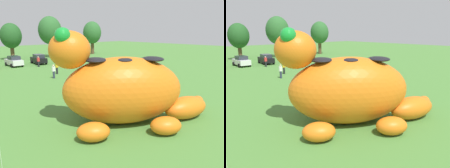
{
  "view_description": "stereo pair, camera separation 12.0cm",
  "coord_description": "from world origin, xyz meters",
  "views": [
    {
      "loc": [
        -10.78,
        -9.46,
        5.85
      ],
      "look_at": [
        -0.63,
        1.21,
        2.37
      ],
      "focal_mm": 36.62,
      "sensor_mm": 36.0,
      "label": 1
    },
    {
      "loc": [
        -10.69,
        -9.54,
        5.85
      ],
      "look_at": [
        -0.63,
        1.21,
        2.37
      ],
      "focal_mm": 36.62,
      "sensor_mm": 36.0,
      "label": 2
    }
  ],
  "objects": [
    {
      "name": "tree_centre_left",
      "position": [
        6.34,
        37.39,
        4.72
      ],
      "size": [
        4.07,
        4.07,
        7.22
      ],
      "color": "brown",
      "rests_on": "ground"
    },
    {
      "name": "spectator_near_inflatable",
      "position": [
        3.16,
        15.7,
        0.85
      ],
      "size": [
        0.38,
        0.26,
        1.71
      ],
      "color": "#2D334C",
      "rests_on": "ground"
    },
    {
      "name": "spectator_by_cars",
      "position": [
        6.36,
        5.97,
        0.85
      ],
      "size": [
        0.38,
        0.26,
        1.71
      ],
      "color": "#726656",
      "rests_on": "ground"
    },
    {
      "name": "tree_centre",
      "position": [
        14.18,
        36.12,
        5.72
      ],
      "size": [
        4.93,
        4.93,
        8.75
      ],
      "color": "brown",
      "rests_on": "ground"
    },
    {
      "name": "car_white",
      "position": [
        3.32,
        28.88,
        0.86
      ],
      "size": [
        1.98,
        4.12,
        1.72
      ],
      "color": "white",
      "rests_on": "ground"
    },
    {
      "name": "car_black",
      "position": [
        7.56,
        28.67,
        0.86
      ],
      "size": [
        2.31,
        4.27,
        1.72
      ],
      "color": "black",
      "rests_on": "ground"
    },
    {
      "name": "tree_centre_right",
      "position": [
        25.58,
        35.94,
        5.2
      ],
      "size": [
        4.48,
        4.48,
        7.95
      ],
      "color": "brown",
      "rests_on": "ground"
    },
    {
      "name": "giant_inflatable_creature",
      "position": [
        -0.61,
        0.22,
        2.2
      ],
      "size": [
        11.49,
        8.22,
        6.01
      ],
      "color": "orange",
      "rests_on": "ground"
    },
    {
      "name": "spectator_mid_field",
      "position": [
        4.97,
        18.03,
        0.85
      ],
      "size": [
        0.38,
        0.26,
        1.71
      ],
      "color": "black",
      "rests_on": "ground"
    },
    {
      "name": "spectator_wandering",
      "position": [
        5.98,
        25.54,
        0.85
      ],
      "size": [
        0.38,
        0.26,
        1.71
      ],
      "color": "black",
      "rests_on": "ground"
    },
    {
      "name": "ground_plane",
      "position": [
        0.0,
        0.0,
        0.0
      ],
      "size": [
        160.0,
        160.0,
        0.0
      ],
      "primitive_type": "plane",
      "color": "#4C8438"
    }
  ]
}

